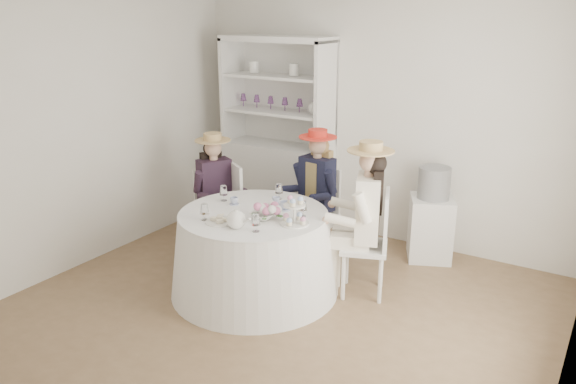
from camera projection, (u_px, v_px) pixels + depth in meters
The scene contains 21 objects.
ground at pixel (282, 306), 5.02m from camera, with size 4.50×4.50×0.00m, color brown.
wall_back at pixel (379, 121), 6.21m from camera, with size 4.50×4.50×0.00m, color silver.
wall_front at pixel (79, 242), 2.98m from camera, with size 4.50×4.50×0.00m, color silver.
wall_left at pixel (96, 131), 5.73m from camera, with size 4.50×4.50×0.00m, color silver.
tea_table at pixel (254, 252), 5.19m from camera, with size 1.56×1.56×0.78m.
hutch at pixel (279, 160), 6.78m from camera, with size 1.44×0.79×2.25m.
side_table at pixel (430, 228), 5.90m from camera, with size 0.43×0.43×0.67m, color silver.
hatbox at pixel (434, 183), 5.74m from camera, with size 0.33×0.33×0.33m, color black.
guest_left at pixel (216, 187), 5.93m from camera, with size 0.56×0.51×1.32m.
guest_mid at pixel (316, 186), 5.83m from camera, with size 0.51×0.54×1.37m.
guest_right at pixel (365, 211), 5.01m from camera, with size 0.60×0.55×1.45m.
spare_chair at pixel (246, 205), 6.01m from camera, with size 0.57×0.57×1.00m.
teacup_a at pixel (234, 201), 5.27m from camera, with size 0.08×0.08×0.06m, color white.
teacup_b at pixel (276, 201), 5.25m from camera, with size 0.08×0.08×0.07m, color white.
teacup_c at pixel (285, 206), 5.12m from camera, with size 0.09×0.09×0.07m, color white.
flower_bowl at pixel (263, 217), 4.89m from camera, with size 0.21×0.21×0.05m, color white.
flower_arrangement at pixel (268, 209), 4.88m from camera, with size 0.20×0.19×0.07m.
table_teapot at pixel (236, 220), 4.70m from camera, with size 0.23×0.16×0.17m.
sandwich_plate at pixel (220, 221), 4.83m from camera, with size 0.25×0.25×0.06m.
cupcake_stand at pixel (294, 214), 4.77m from camera, with size 0.25×0.25×0.24m.
stemware_set at pixel (253, 205), 5.04m from camera, with size 0.94×0.91×0.15m.
Camera 1 is at (2.40, -3.75, 2.53)m, focal length 35.00 mm.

